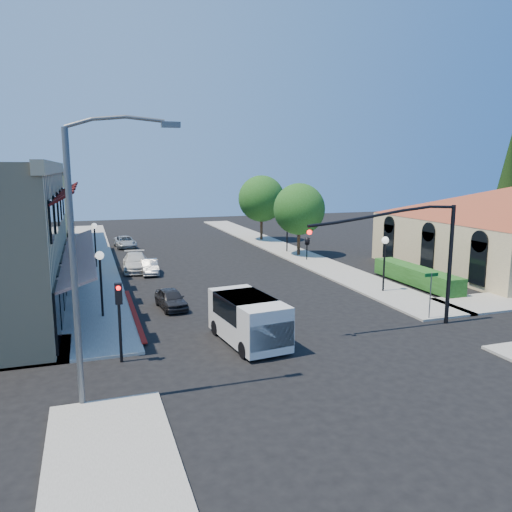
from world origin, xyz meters
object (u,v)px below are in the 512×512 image
object	(u,v)px
street_tree_b	(261,199)
street_name_sign	(431,288)
street_tree_a	(299,209)
white_van	(249,317)
parked_car_c	(136,262)
lamppost_left_far	(95,234)
secondary_signal	(119,308)
lamppost_right_near	(385,250)
conifer_far	(508,184)
parked_car_a	(171,299)
parked_car_d	(125,242)
lamppost_left_near	(100,267)
signal_mast_arm	(415,246)
parked_car_b	(150,267)
cobra_streetlight	(84,249)
lamppost_right_far	(287,223)

from	to	relation	value
street_tree_b	street_name_sign	size ratio (longest dim) A/B	2.81
street_tree_a	white_van	bearing A→B (deg)	-119.21
parked_car_c	lamppost_left_far	bearing A→B (deg)	148.23
secondary_signal	lamppost_right_near	size ratio (longest dim) A/B	0.93
conifer_far	parked_car_a	bearing A→B (deg)	-164.20
parked_car_d	lamppost_left_near	bearing A→B (deg)	-100.89
signal_mast_arm	street_tree_a	bearing A→B (deg)	81.83
secondary_signal	parked_car_b	size ratio (longest dim) A/B	1.01
conifer_far	lamppost_left_near	xyz separation A→B (m)	(-36.50, -10.00, -3.62)
lamppost_left_near	cobra_streetlight	bearing A→B (deg)	-93.71
secondary_signal	lamppost_right_far	size ratio (longest dim) A/B	0.93
parked_car_b	lamppost_right_far	bearing A→B (deg)	24.44
lamppost_left_near	lamppost_right_far	distance (m)	23.35
street_tree_b	signal_mast_arm	distance (m)	30.65
street_name_sign	lamppost_right_far	xyz separation A→B (m)	(1.00, 21.80, 1.04)
lamppost_left_far	parked_car_a	bearing A→B (deg)	-74.43
lamppost_right_near	parked_car_d	distance (m)	27.90
street_tree_b	parked_car_d	world-z (taller)	street_tree_b
lamppost_left_far	lamppost_right_far	size ratio (longest dim) A/B	1.00
signal_mast_arm	parked_car_b	bearing A→B (deg)	122.13
lamppost_left_far	parked_car_a	world-z (taller)	lamppost_left_far
white_van	parked_car_b	size ratio (longest dim) A/B	1.51
conifer_far	lamppost_right_far	size ratio (longest dim) A/B	3.08
parked_car_b	cobra_streetlight	bearing A→B (deg)	-100.15
lamppost_left_near	parked_car_a	size ratio (longest dim) A/B	1.10
secondary_signal	lamppost_left_far	distance (m)	20.60
secondary_signal	parked_car_a	bearing A→B (deg)	66.36
street_tree_b	lamppost_right_far	bearing A→B (deg)	-92.15
lamppost_right_near	white_van	distance (m)	12.57
cobra_streetlight	white_van	bearing A→B (deg)	30.38
street_tree_b	parked_car_a	bearing A→B (deg)	-120.29
conifer_far	parked_car_c	distance (m)	34.19
white_van	parked_car_a	world-z (taller)	white_van
cobra_streetlight	lamppost_right_near	distance (m)	20.44
conifer_far	parked_car_a	size ratio (longest dim) A/B	3.38
street_tree_a	lamppost_left_near	distance (m)	22.30
signal_mast_arm	lamppost_left_far	xyz separation A→B (m)	(-14.36, 20.50, -1.35)
signal_mast_arm	lamppost_right_near	bearing A→B (deg)	67.88
lamppost_left_near	parked_car_a	bearing A→B (deg)	10.99
street_tree_a	lamppost_left_near	world-z (taller)	street_tree_a
secondary_signal	parked_car_d	distance (m)	30.74
parked_car_d	parked_car_a	bearing A→B (deg)	-92.04
signal_mast_arm	parked_car_c	world-z (taller)	signal_mast_arm
lamppost_right_near	white_van	size ratio (longest dim) A/B	0.72
street_name_sign	white_van	distance (m)	9.93
parked_car_c	white_van	bearing A→B (deg)	-76.49
cobra_streetlight	lamppost_right_far	size ratio (longest dim) A/B	2.61
cobra_streetlight	parked_car_c	size ratio (longest dim) A/B	2.04
lamppost_right_near	street_tree_a	bearing A→B (deg)	88.77
parked_car_a	signal_mast_arm	bearing A→B (deg)	-40.12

